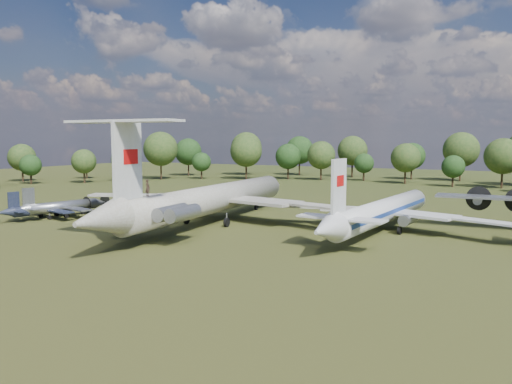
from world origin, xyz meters
The scene contains 6 objects.
ground centered at (0.00, 0.00, 0.00)m, with size 300.00×300.00×0.00m, color #1D3712.
il62_airliner centered at (-1.30, 0.77, 2.74)m, with size 42.94×55.82×5.47m, color silver, non-canonical shape.
tu104_jet centered at (21.73, 5.56, 2.10)m, with size 31.50×42.01×4.20m, color silver, non-canonical shape.
small_prop_west centered at (-25.97, -7.58, 1.11)m, with size 11.13×15.17×2.23m, color black, non-canonical shape.
small_prop_northwest centered at (-25.22, -5.11, 1.22)m, with size 12.17×16.60×2.43m, color #A7A9AF, non-canonical shape.
person_on_il62 centered at (-0.33, -14.53, 6.45)m, with size 0.71×0.47×1.95m, color brown.
Camera 1 is at (37.24, -58.73, 11.90)m, focal length 35.00 mm.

